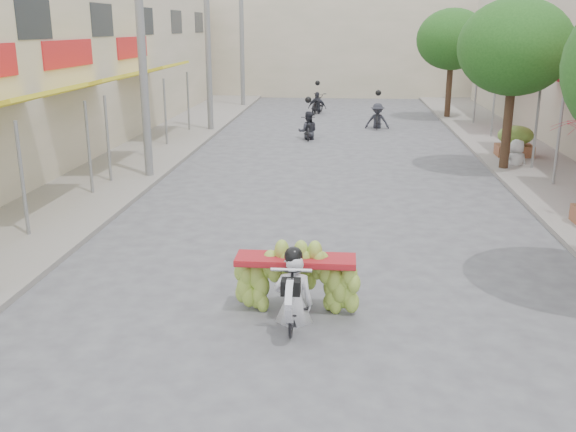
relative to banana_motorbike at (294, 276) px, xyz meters
The scene contains 15 objects.
ground 2.97m from the banana_motorbike, 83.61° to the right, with size 120.00×120.00×0.00m, color #57575C.
sidewalk_left 13.87m from the banana_motorbike, 118.83° to the left, with size 4.00×60.00×0.12m, color gray.
sidewalk_right 14.19m from the banana_motorbike, 58.90° to the left, with size 4.00×60.00×0.12m, color gray.
far_building 35.25m from the banana_motorbike, 89.48° to the left, with size 20.00×6.00×7.00m, color #C4B79B.
utility_pole_mid 10.97m from the banana_motorbike, 119.08° to the left, with size 0.60×0.24×8.00m.
utility_pole_far 19.12m from the banana_motorbike, 105.65° to the left, with size 0.60×0.24×8.00m.
utility_pole_back 27.81m from the banana_motorbike, 100.60° to the left, with size 0.60×0.24×8.00m.
street_tree_mid 12.89m from the banana_motorbike, 62.81° to the left, with size 3.40×3.40×5.25m.
street_tree_far 24.03m from the banana_motorbike, 76.11° to the left, with size 3.40×3.40×5.25m.
produce_crate_far 14.66m from the banana_motorbike, 63.60° to the left, with size 1.20×0.88×1.16m.
banana_motorbike is the anchor object (origin of this frame).
pedestrian 13.18m from the banana_motorbike, 61.85° to the left, with size 0.91×0.69×1.64m.
bg_motorbike_a 16.60m from the banana_motorbike, 92.65° to the left, with size 0.82×1.54×1.95m.
bg_motorbike_b 19.79m from the banana_motorbike, 83.78° to the left, with size 1.08×1.66×1.95m.
bg_motorbike_c 24.53m from the banana_motorbike, 91.75° to the left, with size 1.07×1.90×1.95m.
Camera 1 is at (0.40, -6.31, 4.39)m, focal length 40.00 mm.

